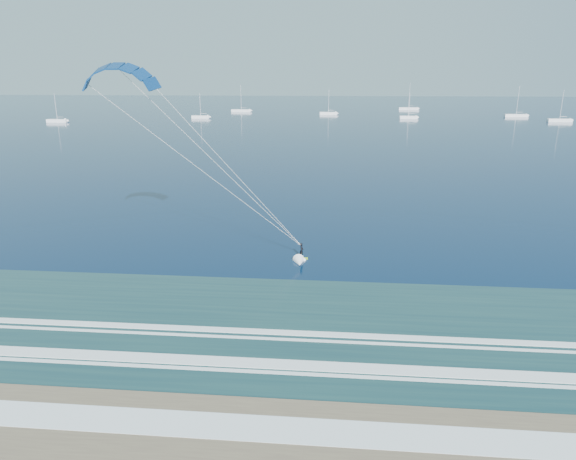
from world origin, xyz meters
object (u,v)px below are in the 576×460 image
Objects in this scene: sailboat_4 at (409,108)px; sailboat_5 at (516,115)px; sailboat_6 at (560,120)px; sailboat_7 at (328,113)px; sailboat_0 at (57,121)px; sailboat_3 at (409,117)px; kitesurfer_rig at (216,164)px; sailboat_2 at (241,110)px; sailboat_1 at (201,117)px.

sailboat_4 is 60.50m from sailboat_5.
sailboat_6 is 93.76m from sailboat_7.
sailboat_0 is at bearing -166.38° from sailboat_5.
sailboat_0 is 0.94× the size of sailboat_7.
sailboat_3 is 56.38m from sailboat_6.
sailboat_3 is at bearing -162.96° from sailboat_5.
sailboat_6 is at bearing 59.95° from kitesurfer_rig.
kitesurfer_rig is at bearing -114.73° from sailboat_5.
sailboat_4 reaches higher than sailboat_7.
sailboat_3 is 0.78× the size of sailboat_5.
kitesurfer_rig is 190.79m from sailboat_6.
sailboat_4 is (8.00, 60.49, 0.02)m from sailboat_3.
sailboat_4 is (47.94, 235.45, -8.80)m from kitesurfer_rig.
sailboat_5 is at bearing -49.46° from sailboat_4.
sailboat_2 is at bearing 160.33° from sailboat_7.
kitesurfer_rig reaches higher than sailboat_0.
kitesurfer_rig is 179.67m from sailboat_3.
sailboat_3 is at bearing -25.44° from sailboat_2.
sailboat_4 is at bearing 78.49° from kitesurfer_rig.
sailboat_3 is 39.07m from sailboat_7.
sailboat_3 is 0.90× the size of sailboat_7.
sailboat_6 reaches higher than sailboat_0.
sailboat_5 is at bearing 65.27° from kitesurfer_rig.
sailboat_5 is at bearing -4.47° from sailboat_7.
sailboat_0 is 190.94m from sailboat_6.
sailboat_0 is at bearing -167.61° from sailboat_3.
sailboat_1 is at bearing -144.54° from sailboat_4.
sailboat_0 reaches higher than sailboat_3.
sailboat_7 is (52.25, 26.78, 0.01)m from sailboat_1.
kitesurfer_rig is 1.70× the size of sailboat_7.
sailboat_5 is 1.08× the size of sailboat_6.
sailboat_7 is at bearing -19.67° from sailboat_2.
sailboat_6 is at bearing -10.19° from sailboat_3.
sailboat_1 is at bearing -171.22° from sailboat_5.
sailboat_4 is (142.45, 90.01, 0.02)m from sailboat_0.
sailboat_2 is 139.26m from sailboat_6.
kitesurfer_rig is at bearing -56.98° from sailboat_0.
kitesurfer_rig is at bearing -120.05° from sailboat_6.
sailboat_1 is 134.22m from sailboat_5.
sailboat_3 is (134.44, 29.52, -0.00)m from sailboat_0.
kitesurfer_rig is 208.78m from sailboat_5.
sailboat_6 is at bearing 5.88° from sailboat_0.
sailboat_0 is (-94.50, 145.43, -8.82)m from kitesurfer_rig.
sailboat_6 is (131.41, -46.09, -0.00)m from sailboat_2.
sailboat_4 is at bearing 16.20° from sailboat_2.
sailboat_6 is at bearing -56.02° from sailboat_4.
sailboat_2 reaches higher than sailboat_7.
sailboat_5 is at bearing 17.04° from sailboat_3.
sailboat_4 is at bearing 35.46° from sailboat_1.
sailboat_3 is at bearing 77.14° from kitesurfer_rig.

